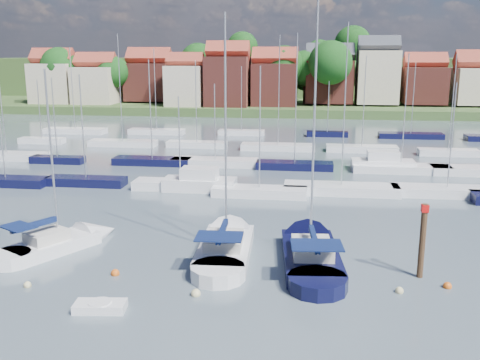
# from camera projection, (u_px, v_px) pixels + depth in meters

# --- Properties ---
(ground) EXTENTS (260.00, 260.00, 0.00)m
(ground) POSITION_uv_depth(u_px,v_px,m) (270.00, 155.00, 70.54)
(ground) COLOR #424E5A
(ground) RESTS_ON ground
(sailboat_left) EXTENTS (6.85, 9.48, 12.98)m
(sailboat_left) POSITION_uv_depth(u_px,v_px,m) (65.00, 242.00, 36.38)
(sailboat_left) COLOR silver
(sailboat_left) RESTS_ON ground
(sailboat_centre) EXTENTS (3.81, 12.47, 16.73)m
(sailboat_centre) POSITION_uv_depth(u_px,v_px,m) (228.00, 242.00, 36.54)
(sailboat_centre) COLOR silver
(sailboat_centre) RESTS_ON ground
(sailboat_navy) EXTENTS (4.56, 13.14, 17.78)m
(sailboat_navy) POSITION_uv_depth(u_px,v_px,m) (309.00, 248.00, 35.39)
(sailboat_navy) COLOR black
(sailboat_navy) RESTS_ON ground
(tender) EXTENTS (2.75, 1.52, 0.57)m
(tender) POSITION_uv_depth(u_px,v_px,m) (100.00, 307.00, 27.42)
(tender) COLOR silver
(tender) RESTS_ON ground
(timber_piling) EXTENTS (0.40, 0.40, 6.74)m
(timber_piling) POSITION_uv_depth(u_px,v_px,m) (421.00, 256.00, 31.31)
(timber_piling) COLOR #4C331E
(timber_piling) RESTS_ON ground
(buoy_b) EXTENTS (0.44, 0.44, 0.44)m
(buoy_b) POSITION_uv_depth(u_px,v_px,m) (28.00, 287.00, 30.27)
(buoy_b) COLOR beige
(buoy_b) RESTS_ON ground
(buoy_c) EXTENTS (0.52, 0.52, 0.52)m
(buoy_c) POSITION_uv_depth(u_px,v_px,m) (115.00, 275.00, 31.92)
(buoy_c) COLOR #D85914
(buoy_c) RESTS_ON ground
(buoy_d) EXTENTS (0.53, 0.53, 0.53)m
(buoy_d) POSITION_uv_depth(u_px,v_px,m) (196.00, 295.00, 29.20)
(buoy_d) COLOR beige
(buoy_d) RESTS_ON ground
(buoy_e) EXTENTS (0.41, 0.41, 0.41)m
(buoy_e) POSITION_uv_depth(u_px,v_px,m) (292.00, 246.00, 36.71)
(buoy_e) COLOR #D85914
(buoy_e) RESTS_ON ground
(buoy_f) EXTENTS (0.46, 0.46, 0.46)m
(buoy_f) POSITION_uv_depth(u_px,v_px,m) (399.00, 293.00, 29.54)
(buoy_f) COLOR beige
(buoy_f) RESTS_ON ground
(buoy_g) EXTENTS (0.47, 0.47, 0.47)m
(buoy_g) POSITION_uv_depth(u_px,v_px,m) (195.00, 268.00, 33.00)
(buoy_g) COLOR beige
(buoy_g) RESTS_ON ground
(buoy_h) EXTENTS (0.49, 0.49, 0.49)m
(buoy_h) POSITION_uv_depth(u_px,v_px,m) (447.00, 288.00, 30.15)
(buoy_h) COLOR #D85914
(buoy_h) RESTS_ON ground
(marina_field) EXTENTS (79.62, 41.41, 15.93)m
(marina_field) POSITION_uv_depth(u_px,v_px,m) (283.00, 159.00, 65.51)
(marina_field) COLOR silver
(marina_field) RESTS_ON ground
(far_shore_town) EXTENTS (212.46, 90.00, 22.27)m
(far_shore_town) POSITION_uv_depth(u_px,v_px,m) (302.00, 84.00, 158.66)
(far_shore_town) COLOR #3A582C
(far_shore_town) RESTS_ON ground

